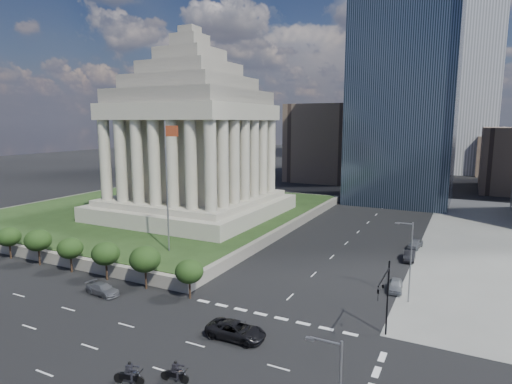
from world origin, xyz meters
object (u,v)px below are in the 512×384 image
Objects in this scene: motorcycle_trail at (175,371)px; pickup_truck at (236,330)px; flagpole at (168,179)px; parked_sedan_near at (396,285)px; parked_sedan_mid at (410,255)px; suv_grey at (103,289)px; war_memorial at (192,123)px; street_lamp_north at (409,257)px; motorcycle_lead at (129,373)px; parked_sedan_far at (415,244)px; traffic_signal_ne at (385,293)px.

pickup_truck is at bearing 73.29° from motorcycle_trail.
flagpole is 35.79m from parked_sedan_near.
flagpole is 39.80m from parked_sedan_mid.
suv_grey is 22.43m from motorcycle_trail.
suv_grey is (12.38, -37.99, -20.68)m from war_memorial.
war_memorial is at bearing 116.89° from flagpole.
flagpole is at bearing -178.37° from street_lamp_north.
flagpole is 7.18× the size of motorcycle_lead.
suv_grey is (-20.66, 2.13, -0.14)m from pickup_truck.
parked_sedan_mid is 47.78m from motorcycle_lead.
parked_sedan_far is at bearing 94.29° from street_lamp_north.
flagpole reaches higher than motorcycle_lead.
war_memorial is at bearing 113.33° from motorcycle_trail.
parked_sedan_mid is 7.45m from parked_sedan_far.
street_lamp_north is 3.59× the size of motorcycle_lead.
war_memorial is at bearing 105.52° from motorcycle_lead.
motorcycle_trail is (-13.50, -50.21, 0.21)m from parked_sedan_far.
motorcycle_lead is (-4.28, -10.71, 0.18)m from pickup_truck.
pickup_truck is at bearing -89.67° from suv_grey.
motorcycle_trail is (3.24, 1.99, -0.06)m from motorcycle_lead.
war_memorial reaches higher than motorcycle_trail.
traffic_signal_ne is (46.50, -34.30, -16.15)m from war_memorial.
war_memorial is at bearing 154.08° from street_lamp_north.
motorcycle_lead reaches higher than motorcycle_trail.
suv_grey is 1.79× the size of motorcycle_lead.
pickup_truck is 1.38× the size of parked_sedan_far.
street_lamp_north reaches higher than parked_sedan_mid.
war_memorial is at bearing 38.38° from pickup_truck.
war_memorial reaches higher than traffic_signal_ne.
street_lamp_north is at bearing -65.41° from parked_sedan_near.
parked_sedan_mid is (-1.00, 28.23, -4.46)m from traffic_signal_ne.
traffic_signal_ne is 0.80× the size of street_lamp_north.
parked_sedan_mid is at bearing -7.61° from war_memorial.
parked_sedan_near is 31.91m from motorcycle_trail.
parked_sedan_near is (-1.83, 3.07, -4.93)m from street_lamp_north.
parked_sedan_near is at bearing -93.39° from parked_sedan_mid.
parked_sedan_near is (33.12, 18.06, 0.01)m from suv_grey.
motorcycle_lead reaches higher than parked_sedan_mid.
war_memorial is 9.06× the size of parked_sedan_near.
pickup_truck is 2.23× the size of motorcycle_lead.
parked_sedan_far is (-1.00, 35.67, -4.48)m from traffic_signal_ne.
pickup_truck reaches higher than parked_sedan_near.
parked_sedan_near is (33.33, 4.07, -12.38)m from flagpole.
suv_grey is 1.16× the size of parked_sedan_near.
motorcycle_lead reaches higher than pickup_truck.
motorcycle_lead is at bearing -58.27° from flagpole.
traffic_signal_ne reaches higher than parked_sedan_far.
flagpole is 35.95m from street_lamp_north.
suv_grey is at bearing -139.46° from parked_sedan_mid.
war_memorial reaches higher than pickup_truck.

